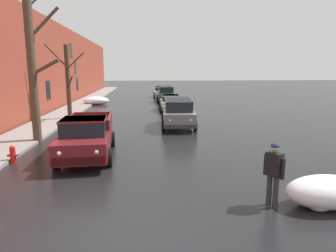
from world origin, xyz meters
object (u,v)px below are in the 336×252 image
Objects in this scene: bare_tree_second_along_sidewalk at (33,67)px; pickup_truck_maroon_approaching_near_lane at (87,137)px; suv_grey_parked_kerbside_close at (178,112)px; fire_hydrant at (13,154)px; sedan_white_queued_behind_truck at (161,92)px; bare_tree_mid_block at (68,82)px; suv_green_parked_far_down_block at (166,94)px; pedestrian_with_coffee at (274,170)px; sedan_silver_parked_kerbside_mid at (170,102)px.

pickup_truck_maroon_approaching_near_lane is (2.95, -2.88, -2.90)m from bare_tree_second_along_sidewalk.
suv_grey_parked_kerbside_close reaches higher than fire_hydrant.
pickup_truck_maroon_approaching_near_lane is at bearing 12.78° from fire_hydrant.
bare_tree_second_along_sidewalk is 1.93× the size of sedan_white_queued_behind_truck.
bare_tree_mid_block is (-0.05, 6.98, -0.97)m from bare_tree_second_along_sidewalk.
suv_green_parked_far_down_block reaches higher than pedestrian_with_coffee.
suv_grey_parked_kerbside_close is at bearing 95.99° from pedestrian_with_coffee.
suv_grey_parked_kerbside_close is (4.60, 6.49, 0.11)m from pickup_truck_maroon_approaching_near_lane.
pedestrian_with_coffee is (1.07, -33.47, 0.28)m from sedan_white_queued_behind_truck.
sedan_white_queued_behind_truck is 5.89× the size of fire_hydrant.
bare_tree_second_along_sidewalk is at bearing 137.23° from pedestrian_with_coffee.
pickup_truck_maroon_approaching_near_lane reaches higher than sedan_silver_parked_kerbside_mid.
bare_tree_mid_block is 17.59m from pedestrian_with_coffee.
suv_green_parked_far_down_block reaches higher than sedan_silver_parked_kerbside_mid.
sedan_white_queued_behind_truck is 29.84m from fire_hydrant.
suv_green_parked_far_down_block is at bearing 77.09° from pickup_truck_maroon_approaching_near_lane.
suv_green_parked_far_down_block is 23.49m from fire_hydrant.
bare_tree_second_along_sidewalk is at bearing -112.92° from suv_green_parked_far_down_block.
fire_hydrant is (-7.73, -22.17, -0.63)m from suv_green_parked_far_down_block.
suv_green_parked_far_down_block is at bearing -88.49° from sedan_white_queued_behind_truck.
bare_tree_second_along_sidewalk is 8.82m from suv_grey_parked_kerbside_close.
pedestrian_with_coffee is (8.78, -8.12, -2.74)m from bare_tree_second_along_sidewalk.
suv_green_parked_far_down_block reaches higher than pickup_truck_maroon_approaching_near_lane.
pickup_truck_maroon_approaching_near_lane is 1.20× the size of suv_green_parked_far_down_block.
sedan_white_queued_behind_truck is at bearing 73.08° from bare_tree_second_along_sidewalk.
fire_hydrant is at bearing -109.23° from suv_green_parked_far_down_block.
bare_tree_second_along_sidewalk reaches higher than sedan_silver_parked_kerbside_mid.
sedan_silver_parked_kerbside_mid is at bearing -90.90° from suv_green_parked_far_down_block.
pickup_truck_maroon_approaching_near_lane is at bearing -125.35° from suv_grey_parked_kerbside_close.
bare_tree_second_along_sidewalk reaches higher than pedestrian_with_coffee.
suv_green_parked_far_down_block is at bearing 88.73° from suv_grey_parked_kerbside_close.
sedan_white_queued_behind_truck is at bearing 80.43° from pickup_truck_maroon_approaching_near_lane.
bare_tree_second_along_sidewalk is at bearing -123.75° from sedan_silver_parked_kerbside_mid.
suv_grey_parked_kerbside_close is 10.29m from fire_hydrant.
bare_tree_mid_block reaches higher than pedestrian_with_coffee.
pedestrian_with_coffee reaches higher than sedan_white_queued_behind_truck.
pickup_truck_maroon_approaching_near_lane is 28.62m from sedan_white_queued_behind_truck.
suv_grey_parked_kerbside_close is (7.60, -3.38, -1.82)m from bare_tree_mid_block.
sedan_silver_parked_kerbside_mid is 16.97m from fire_hydrant.
pickup_truck_maroon_approaching_near_lane is at bearing 138.06° from pedestrian_with_coffee.
pedestrian_with_coffee is at bearing -88.08° from suv_green_parked_far_down_block.
pedestrian_with_coffee is at bearing -87.08° from sedan_silver_parked_kerbside_mid.
pickup_truck_maroon_approaching_near_lane reaches higher than fire_hydrant.
suv_grey_parked_kerbside_close is 1.07× the size of suv_green_parked_far_down_block.
bare_tree_mid_block reaches higher than suv_green_parked_far_down_block.
fire_hydrant is at bearing -104.68° from sedan_white_queued_behind_truck.
bare_tree_mid_block is 20.04m from sedan_white_queued_behind_truck.
bare_tree_second_along_sidewalk is 1.81× the size of suv_green_parked_far_down_block.
bare_tree_mid_block is 10.49m from pickup_truck_maroon_approaching_near_lane.
suv_grey_parked_kerbside_close is 15.05m from suv_green_parked_far_down_block.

